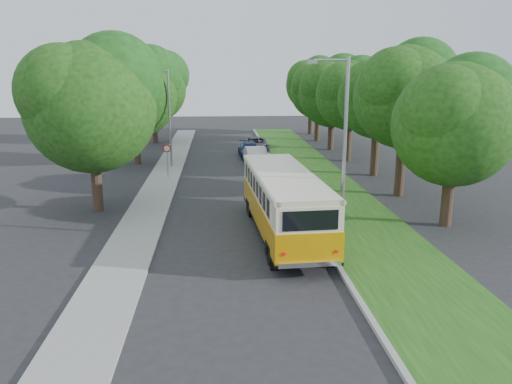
{
  "coord_description": "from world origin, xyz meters",
  "views": [
    {
      "loc": [
        -0.96,
        -22.71,
        7.49
      ],
      "look_at": [
        0.91,
        1.53,
        1.5
      ],
      "focal_mm": 35.0,
      "sensor_mm": 36.0,
      "label": 1
    }
  ],
  "objects": [
    {
      "name": "car_blue",
      "position": [
        1.79,
        20.44,
        0.63
      ],
      "size": [
        1.95,
        4.39,
        1.25
      ],
      "primitive_type": "imported",
      "rotation": [
        0.0,
        0.0,
        0.05
      ],
      "color": "#12224F",
      "rests_on": "ground"
    },
    {
      "name": "treeline",
      "position": [
        3.15,
        17.99,
        5.93
      ],
      "size": [
        24.27,
        41.91,
        9.46
      ],
      "color": "#332319",
      "rests_on": "ground"
    },
    {
      "name": "ground",
      "position": [
        0.0,
        0.0,
        0.0
      ],
      "size": [
        120.0,
        120.0,
        0.0
      ],
      "primitive_type": "plane",
      "color": "#27272A",
      "rests_on": "ground"
    },
    {
      "name": "curb",
      "position": [
        3.6,
        5.0,
        0.07
      ],
      "size": [
        0.2,
        70.0,
        0.15
      ],
      "primitive_type": "cube",
      "color": "gray",
      "rests_on": "ground"
    },
    {
      "name": "vintage_bus",
      "position": [
        1.99,
        -0.97,
        1.52
      ],
      "size": [
        3.21,
        10.39,
        3.05
      ],
      "primitive_type": null,
      "rotation": [
        0.0,
        0.0,
        0.06
      ],
      "color": "orange",
      "rests_on": "ground"
    },
    {
      "name": "warning_sign",
      "position": [
        -4.5,
        11.98,
        1.71
      ],
      "size": [
        0.56,
        0.1,
        2.5
      ],
      "color": "gray",
      "rests_on": "ground"
    },
    {
      "name": "car_white",
      "position": [
        2.04,
        16.15,
        0.75
      ],
      "size": [
        1.86,
        4.63,
        1.5
      ],
      "primitive_type": "imported",
      "rotation": [
        0.0,
        0.0,
        0.06
      ],
      "color": "silver",
      "rests_on": "ground"
    },
    {
      "name": "lamppost_far",
      "position": [
        -4.7,
        16.0,
        4.12
      ],
      "size": [
        1.71,
        0.16,
        7.5
      ],
      "color": "gray",
      "rests_on": "ground"
    },
    {
      "name": "grass_verge",
      "position": [
        5.95,
        5.0,
        0.07
      ],
      "size": [
        4.5,
        70.0,
        0.13
      ],
      "primitive_type": "cube",
      "color": "#185015",
      "rests_on": "ground"
    },
    {
      "name": "car_grey",
      "position": [
        2.67,
        23.51,
        0.65
      ],
      "size": [
        2.24,
        4.72,
        1.3
      ],
      "primitive_type": "imported",
      "rotation": [
        0.0,
        0.0,
        0.02
      ],
      "color": "#57585E",
      "rests_on": "ground"
    },
    {
      "name": "car_silver",
      "position": [
        2.1,
        8.14,
        0.68
      ],
      "size": [
        2.49,
        4.26,
        1.36
      ],
      "primitive_type": "imported",
      "rotation": [
        0.0,
        0.0,
        -0.23
      ],
      "color": "#AEAEB3",
      "rests_on": "ground"
    },
    {
      "name": "sidewalk",
      "position": [
        -4.8,
        5.0,
        0.06
      ],
      "size": [
        2.2,
        70.0,
        0.12
      ],
      "primitive_type": "cube",
      "color": "gray",
      "rests_on": "ground"
    },
    {
      "name": "lamppost_near",
      "position": [
        4.21,
        -2.5,
        4.37
      ],
      "size": [
        1.71,
        0.16,
        8.0
      ],
      "color": "gray",
      "rests_on": "ground"
    }
  ]
}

